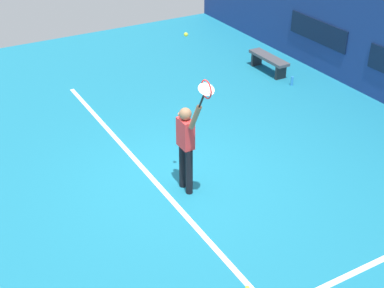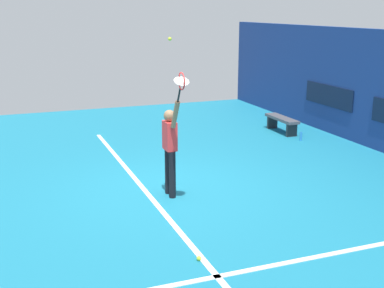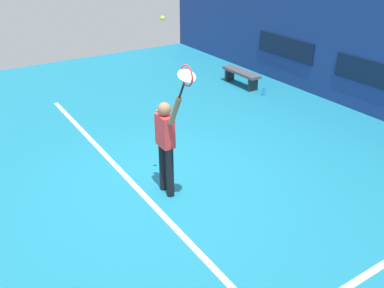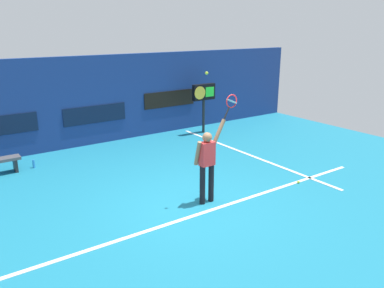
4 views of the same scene
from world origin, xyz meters
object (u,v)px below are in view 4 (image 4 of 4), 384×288
Objects in this scene: tennis_racket at (231,103)px; scoreboard_clock at (204,95)px; spare_ball at (299,182)px; tennis_player at (207,161)px; water_bottle at (34,164)px; tennis_ball at (207,73)px.

tennis_racket reaches higher than scoreboard_clock.
spare_ball is (-0.95, -5.49, -1.45)m from scoreboard_clock.
tennis_player is 8.10× the size of water_bottle.
tennis_ball is (-0.02, 0.02, 1.98)m from tennis_player.
tennis_racket reaches higher than water_bottle.
spare_ball is (2.68, -0.49, -2.95)m from tennis_ball.
tennis_racket is 9.02× the size of spare_ball.
scoreboard_clock is 7.82× the size of water_bottle.
tennis_ball reaches higher than tennis_player.
tennis_ball reaches higher than tennis_racket.
spare_ball is at bearing -9.89° from tennis_player.
tennis_player is 1.04× the size of scoreboard_clock.
tennis_racket is at bearing -2.29° from tennis_ball.
tennis_ball is at bearing 177.71° from tennis_racket.
tennis_racket reaches higher than tennis_player.
tennis_ball is 0.04× the size of scoreboard_clock.
scoreboard_clock is 5.76m from spare_ball.
tennis_racket is 6.20m from water_bottle.
scoreboard_clock is at bearing 2.97° from water_bottle.
scoreboard_clock is 27.60× the size of spare_ball.
scoreboard_clock is at bearing 59.61° from tennis_racket.
tennis_ball is at bearing -59.75° from water_bottle.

